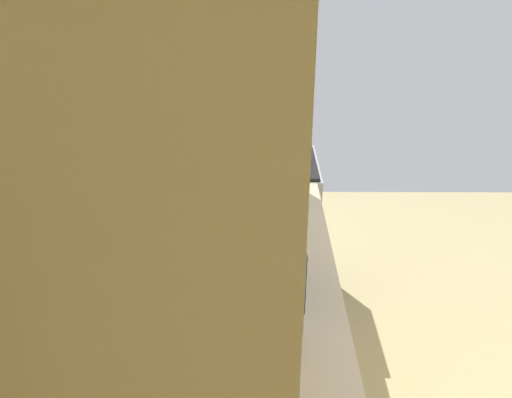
% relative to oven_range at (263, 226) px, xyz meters
% --- Properties ---
extents(wall_back, '(3.76, 0.12, 2.72)m').
position_rel_oven_range_xyz_m(wall_back, '(-1.44, 0.39, 0.90)').
color(wall_back, beige).
rests_on(wall_back, ground_plane).
extents(upper_cabinets, '(1.64, 0.34, 0.59)m').
position_rel_oven_range_xyz_m(upper_cabinets, '(-1.77, 0.15, 1.41)').
color(upper_cabinets, '#E3BA73').
extents(oven_range, '(0.58, 0.67, 1.08)m').
position_rel_oven_range_xyz_m(oven_range, '(0.00, 0.00, 0.00)').
color(oven_range, '#B7BABF').
rests_on(oven_range, ground_plane).
extents(microwave, '(0.52, 0.35, 0.34)m').
position_rel_oven_range_xyz_m(microwave, '(-1.28, 0.04, 0.60)').
color(microwave, '#B7BABF').
rests_on(microwave, counter_run).
extents(bowl, '(0.15, 0.15, 0.07)m').
position_rel_oven_range_xyz_m(bowl, '(-1.74, -0.02, 0.47)').
color(bowl, gold).
rests_on(bowl, counter_run).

